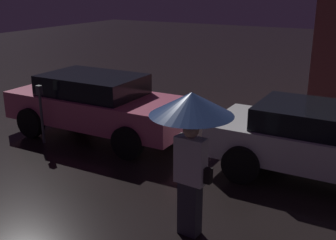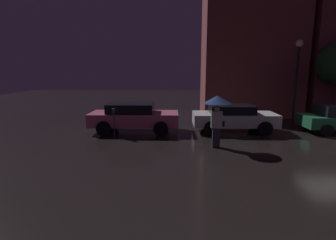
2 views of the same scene
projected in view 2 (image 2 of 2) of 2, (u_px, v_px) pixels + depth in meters
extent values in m
plane|color=black|center=(334.00, 138.00, 12.32)|extent=(60.00, 60.00, 0.00)
cube|color=brown|center=(252.00, 40.00, 17.77)|extent=(6.56, 3.00, 10.34)
cube|color=#DB6684|center=(135.00, 119.00, 13.59)|extent=(4.51, 1.79, 0.66)
cube|color=black|center=(131.00, 108.00, 13.48)|extent=(2.35, 1.58, 0.47)
cylinder|color=black|center=(162.00, 122.00, 14.51)|extent=(0.72, 0.22, 0.72)
cylinder|color=black|center=(161.00, 129.00, 12.75)|extent=(0.72, 0.22, 0.72)
cylinder|color=black|center=(112.00, 121.00, 14.55)|extent=(0.72, 0.22, 0.72)
cylinder|color=black|center=(104.00, 128.00, 12.79)|extent=(0.72, 0.22, 0.72)
cube|color=silver|center=(234.00, 119.00, 13.59)|extent=(4.26, 1.82, 0.62)
cube|color=black|center=(231.00, 109.00, 13.50)|extent=(2.22, 1.58, 0.42)
cylinder|color=black|center=(254.00, 122.00, 14.50)|extent=(0.72, 0.22, 0.72)
cylinder|color=black|center=(265.00, 129.00, 12.76)|extent=(0.72, 0.22, 0.72)
cylinder|color=black|center=(206.00, 121.00, 14.54)|extent=(0.72, 0.22, 0.72)
cylinder|color=black|center=(211.00, 128.00, 12.80)|extent=(0.72, 0.22, 0.72)
cylinder|color=black|center=(308.00, 123.00, 14.40)|extent=(0.61, 0.22, 0.61)
cylinder|color=black|center=(327.00, 130.00, 12.65)|extent=(0.61, 0.22, 0.61)
cube|color=#383842|center=(216.00, 138.00, 10.85)|extent=(0.33, 0.23, 0.83)
cube|color=white|center=(217.00, 120.00, 10.71)|extent=(0.46, 0.24, 0.69)
sphere|color=tan|center=(217.00, 109.00, 10.62)|extent=(0.22, 0.22, 0.22)
cylinder|color=black|center=(217.00, 113.00, 10.66)|extent=(0.02, 0.02, 0.81)
cone|color=navy|center=(217.00, 100.00, 10.55)|extent=(1.17, 1.17, 0.32)
cube|color=black|center=(222.00, 124.00, 10.74)|extent=(0.17, 0.11, 0.22)
cylinder|color=#4C5154|center=(114.00, 125.00, 12.58)|extent=(0.06, 0.06, 1.15)
cube|color=#4C5154|center=(114.00, 111.00, 12.45)|extent=(0.12, 0.10, 0.22)
cylinder|color=black|center=(296.00, 86.00, 15.75)|extent=(0.14, 0.14, 4.50)
sphere|color=#F9EAB7|center=(300.00, 43.00, 15.29)|extent=(0.42, 0.42, 0.42)
cylinder|color=#473323|center=(336.00, 102.00, 16.35)|extent=(0.20, 0.20, 2.46)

